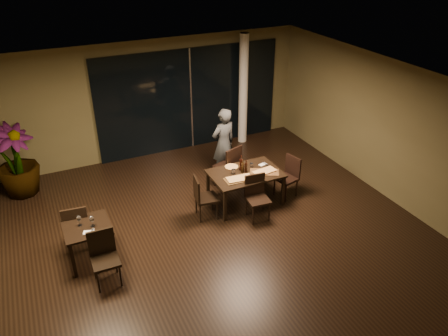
# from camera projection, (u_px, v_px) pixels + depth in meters

# --- Properties ---
(ground) EXTENTS (8.00, 8.00, 0.00)m
(ground) POSITION_uv_depth(u_px,v_px,m) (219.00, 234.00, 8.64)
(ground) COLOR black
(ground) RESTS_ON ground
(wall_back) EXTENTS (8.00, 0.10, 3.00)m
(wall_back) POSITION_uv_depth(u_px,v_px,m) (153.00, 98.00, 11.13)
(wall_back) COLOR brown
(wall_back) RESTS_ON ground
(wall_front) EXTENTS (8.00, 0.10, 3.00)m
(wall_front) POSITION_uv_depth(u_px,v_px,m) (373.00, 332.00, 4.71)
(wall_front) COLOR brown
(wall_front) RESTS_ON ground
(wall_right) EXTENTS (0.10, 8.00, 3.00)m
(wall_right) POSITION_uv_depth(u_px,v_px,m) (389.00, 129.00, 9.42)
(wall_right) COLOR brown
(wall_right) RESTS_ON ground
(ceiling) EXTENTS (8.00, 8.00, 0.04)m
(ceiling) POSITION_uv_depth(u_px,v_px,m) (217.00, 87.00, 7.18)
(ceiling) COLOR silver
(ceiling) RESTS_ON wall_back
(window_panel) EXTENTS (5.00, 0.06, 2.70)m
(window_panel) POSITION_uv_depth(u_px,v_px,m) (191.00, 99.00, 11.50)
(window_panel) COLOR black
(window_panel) RESTS_ON ground
(column) EXTENTS (0.24, 0.24, 3.00)m
(column) POSITION_uv_depth(u_px,v_px,m) (243.00, 90.00, 11.70)
(column) COLOR silver
(column) RESTS_ON ground
(main_table) EXTENTS (1.50, 1.00, 0.75)m
(main_table) POSITION_uv_depth(u_px,v_px,m) (245.00, 176.00, 9.32)
(main_table) COLOR black
(main_table) RESTS_ON ground
(side_table) EXTENTS (0.80, 0.80, 0.75)m
(side_table) POSITION_uv_depth(u_px,v_px,m) (88.00, 232.00, 7.69)
(side_table) COLOR black
(side_table) RESTS_ON ground
(chair_main_far) EXTENTS (0.63, 0.63, 1.06)m
(chair_main_far) POSITION_uv_depth(u_px,v_px,m) (230.00, 165.00, 9.92)
(chair_main_far) COLOR black
(chair_main_far) RESTS_ON ground
(chair_main_near) EXTENTS (0.48, 0.48, 0.95)m
(chair_main_near) POSITION_uv_depth(u_px,v_px,m) (256.00, 195.00, 8.94)
(chair_main_near) COLOR black
(chair_main_near) RESTS_ON ground
(chair_main_left) EXTENTS (0.50, 0.50, 0.94)m
(chair_main_left) POSITION_uv_depth(u_px,v_px,m) (202.00, 195.00, 8.91)
(chair_main_left) COLOR black
(chair_main_left) RESTS_ON ground
(chair_main_right) EXTENTS (0.52, 0.52, 0.93)m
(chair_main_right) POSITION_uv_depth(u_px,v_px,m) (289.00, 174.00, 9.69)
(chair_main_right) COLOR black
(chair_main_right) RESTS_ON ground
(chair_side_far) EXTENTS (0.49, 0.49, 0.97)m
(chair_side_far) POSITION_uv_depth(u_px,v_px,m) (76.00, 225.00, 8.01)
(chair_side_far) COLOR black
(chair_side_far) RESTS_ON ground
(chair_side_near) EXTENTS (0.45, 0.45, 0.97)m
(chair_side_near) POSITION_uv_depth(u_px,v_px,m) (104.00, 254.00, 7.28)
(chair_side_near) COLOR black
(chair_side_near) RESTS_ON ground
(diner) EXTENTS (0.66, 0.51, 1.74)m
(diner) POSITION_uv_depth(u_px,v_px,m) (224.00, 144.00, 10.25)
(diner) COLOR #303335
(diner) RESTS_ON ground
(potted_plant) EXTENTS (1.27, 1.27, 1.65)m
(potted_plant) POSITION_uv_depth(u_px,v_px,m) (16.00, 161.00, 9.58)
(potted_plant) COLOR #214617
(potted_plant) RESTS_ON ground
(pizza_board_left) EXTENTS (0.63, 0.33, 0.01)m
(pizza_board_left) POSITION_uv_depth(u_px,v_px,m) (239.00, 179.00, 9.03)
(pizza_board_left) COLOR #452E16
(pizza_board_left) RESTS_ON main_table
(pizza_board_right) EXTENTS (0.68, 0.56, 0.01)m
(pizza_board_right) POSITION_uv_depth(u_px,v_px,m) (264.00, 172.00, 9.29)
(pizza_board_right) COLOR #4E3119
(pizza_board_right) RESTS_ON main_table
(oblong_pizza_left) EXTENTS (0.53, 0.28, 0.02)m
(oblong_pizza_left) POSITION_uv_depth(u_px,v_px,m) (239.00, 179.00, 9.02)
(oblong_pizza_left) COLOR maroon
(oblong_pizza_left) RESTS_ON pizza_board_left
(oblong_pizza_right) EXTENTS (0.51, 0.28, 0.02)m
(oblong_pizza_right) POSITION_uv_depth(u_px,v_px,m) (264.00, 171.00, 9.28)
(oblong_pizza_right) COLOR maroon
(oblong_pizza_right) RESTS_ON pizza_board_right
(round_pizza) EXTENTS (0.28, 0.28, 0.01)m
(round_pizza) POSITION_uv_depth(u_px,v_px,m) (231.00, 167.00, 9.49)
(round_pizza) COLOR red
(round_pizza) RESTS_ON main_table
(bottle_a) EXTENTS (0.07, 0.07, 0.30)m
(bottle_a) POSITION_uv_depth(u_px,v_px,m) (243.00, 166.00, 9.23)
(bottle_a) COLOR black
(bottle_a) RESTS_ON main_table
(bottle_b) EXTENTS (0.06, 0.06, 0.27)m
(bottle_b) POSITION_uv_depth(u_px,v_px,m) (246.00, 166.00, 9.25)
(bottle_b) COLOR black
(bottle_b) RESTS_ON main_table
(bottle_c) EXTENTS (0.08, 0.08, 0.34)m
(bottle_c) POSITION_uv_depth(u_px,v_px,m) (241.00, 163.00, 9.31)
(bottle_c) COLOR black
(bottle_c) RESTS_ON main_table
(tumbler_left) EXTENTS (0.08, 0.08, 0.10)m
(tumbler_left) POSITION_uv_depth(u_px,v_px,m) (233.00, 172.00, 9.22)
(tumbler_left) COLOR white
(tumbler_left) RESTS_ON main_table
(tumbler_right) EXTENTS (0.08, 0.08, 0.09)m
(tumbler_right) POSITION_uv_depth(u_px,v_px,m) (251.00, 165.00, 9.48)
(tumbler_right) COLOR white
(tumbler_right) RESTS_ON main_table
(napkin_near) EXTENTS (0.20, 0.16, 0.01)m
(napkin_near) POSITION_uv_depth(u_px,v_px,m) (269.00, 169.00, 9.42)
(napkin_near) COLOR white
(napkin_near) RESTS_ON main_table
(napkin_far) EXTENTS (0.20, 0.14, 0.01)m
(napkin_far) POSITION_uv_depth(u_px,v_px,m) (263.00, 164.00, 9.59)
(napkin_far) COLOR white
(napkin_far) RESTS_ON main_table
(wine_glass_a) EXTENTS (0.08, 0.08, 0.19)m
(wine_glass_a) POSITION_uv_depth(u_px,v_px,m) (79.00, 221.00, 7.60)
(wine_glass_a) COLOR white
(wine_glass_a) RESTS_ON side_table
(wine_glass_b) EXTENTS (0.09, 0.09, 0.20)m
(wine_glass_b) POSITION_uv_depth(u_px,v_px,m) (92.00, 221.00, 7.58)
(wine_glass_b) COLOR white
(wine_glass_b) RESTS_ON side_table
(side_napkin) EXTENTS (0.21, 0.16, 0.01)m
(side_napkin) POSITION_uv_depth(u_px,v_px,m) (89.00, 232.00, 7.45)
(side_napkin) COLOR white
(side_napkin) RESTS_ON side_table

